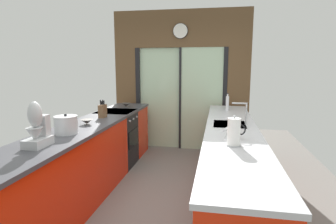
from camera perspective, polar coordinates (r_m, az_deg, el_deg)
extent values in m
cube|color=slate|center=(4.03, -1.17, -14.89)|extent=(5.04, 7.60, 0.02)
cube|color=brown|center=(5.48, 2.67, 16.83)|extent=(2.64, 0.08, 0.70)
cube|color=#B2D1AD|center=(5.57, -1.70, 2.80)|extent=(0.80, 0.02, 2.00)
cube|color=#B2D1AD|center=(5.42, 6.94, 2.55)|extent=(0.80, 0.02, 2.00)
cube|color=black|center=(5.66, -6.11, 2.86)|extent=(0.08, 0.10, 2.00)
cube|color=black|center=(5.43, 11.59, 2.44)|extent=(0.08, 0.10, 2.00)
cube|color=black|center=(5.48, 2.56, 2.68)|extent=(0.04, 0.10, 2.00)
cube|color=brown|center=(5.74, -8.51, 2.90)|extent=(0.42, 0.08, 2.00)
cube|color=brown|center=(5.44, 14.23, 2.35)|extent=(0.42, 0.08, 2.00)
cylinder|color=white|center=(5.42, 2.58, 16.39)|extent=(0.27, 0.03, 0.27)
torus|color=black|center=(5.42, 2.58, 16.39)|extent=(0.29, 0.02, 0.29)
cube|color=red|center=(3.36, -20.32, -12.30)|extent=(0.58, 2.55, 0.88)
cube|color=red|center=(5.28, -8.13, -3.85)|extent=(0.58, 0.65, 0.88)
cube|color=#3D3D42|center=(3.76, -15.90, -2.44)|extent=(0.62, 3.80, 0.04)
cube|color=red|center=(3.51, 12.76, -10.97)|extent=(0.58, 3.80, 0.88)
cube|color=#BCBCC1|center=(3.38, 13.05, -3.64)|extent=(0.62, 3.80, 0.04)
cube|color=#B7BABC|center=(3.62, 12.56, -2.81)|extent=(0.40, 0.48, 0.05)
cylinder|color=#B7BABC|center=(3.61, 15.83, -0.34)|extent=(0.02, 0.02, 0.28)
cylinder|color=#B7BABC|center=(3.58, 14.49, 1.74)|extent=(0.18, 0.02, 0.02)
cube|color=black|center=(4.71, -10.54, -5.57)|extent=(0.58, 0.60, 0.88)
cube|color=black|center=(4.60, -7.11, -5.32)|extent=(0.01, 0.48, 0.28)
cube|color=black|center=(4.61, -10.72, 0.01)|extent=(0.58, 0.60, 0.03)
cylinder|color=#B7BABC|center=(4.36, -7.84, -1.85)|extent=(0.02, 0.04, 0.04)
cylinder|color=#B7BABC|center=(4.53, -7.13, -1.41)|extent=(0.02, 0.04, 0.04)
cylinder|color=#B7BABC|center=(4.70, -6.47, -1.00)|extent=(0.02, 0.04, 0.04)
cylinder|color=#514C47|center=(3.65, -16.39, -2.43)|extent=(0.07, 0.07, 0.01)
cone|color=#514C47|center=(3.64, -16.41, -1.93)|extent=(0.15, 0.15, 0.06)
cylinder|color=#514C47|center=(5.03, -8.63, 1.09)|extent=(0.08, 0.08, 0.01)
cone|color=#514C47|center=(5.02, -8.64, 1.48)|extent=(0.17, 0.17, 0.06)
cube|color=brown|center=(4.07, -13.36, 0.19)|extent=(0.08, 0.14, 0.19)
cylinder|color=black|center=(4.06, -13.77, 1.93)|extent=(0.02, 0.02, 0.08)
cylinder|color=black|center=(4.06, -13.54, 1.80)|extent=(0.02, 0.02, 0.07)
cylinder|color=black|center=(4.05, -13.31, 1.93)|extent=(0.02, 0.02, 0.08)
cylinder|color=black|center=(4.04, -13.07, 1.84)|extent=(0.02, 0.02, 0.07)
cube|color=#B7BABC|center=(2.83, -25.27, -5.66)|extent=(0.17, 0.26, 0.08)
cube|color=#B7BABC|center=(2.88, -24.32, -2.48)|extent=(0.10, 0.08, 0.20)
ellipsoid|color=#B7BABC|center=(2.77, -25.77, -0.51)|extent=(0.13, 0.12, 0.24)
cone|color=#B7BABC|center=(2.79, -25.74, -4.22)|extent=(0.15, 0.15, 0.13)
cylinder|color=#B7BABC|center=(3.22, -20.30, -2.61)|extent=(0.25, 0.25, 0.19)
cylinder|color=#B7BABC|center=(3.20, -20.40, -0.88)|extent=(0.25, 0.25, 0.01)
sphere|color=black|center=(3.20, -20.42, -0.60)|extent=(0.03, 0.03, 0.03)
cone|color=#B7BABC|center=(2.89, 13.16, -3.69)|extent=(0.16, 0.16, 0.18)
sphere|color=black|center=(2.87, 13.23, -1.71)|extent=(0.03, 0.03, 0.03)
cylinder|color=#B7BABC|center=(2.88, 11.75, -3.47)|extent=(0.08, 0.02, 0.07)
torus|color=black|center=(2.89, 14.65, -3.55)|extent=(0.11, 0.01, 0.11)
cylinder|color=silver|center=(4.70, 12.14, 1.78)|extent=(0.05, 0.05, 0.24)
cylinder|color=silver|center=(4.68, 12.20, 3.46)|extent=(0.02, 0.02, 0.04)
cylinder|color=black|center=(4.68, 12.21, 3.76)|extent=(0.03, 0.03, 0.01)
cylinder|color=#B7BABC|center=(2.67, 13.33, -6.65)|extent=(0.14, 0.14, 0.01)
cylinder|color=white|center=(2.63, 13.44, -3.92)|extent=(0.12, 0.12, 0.25)
sphere|color=#B7BABC|center=(2.61, 13.56, -0.94)|extent=(0.03, 0.03, 0.03)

